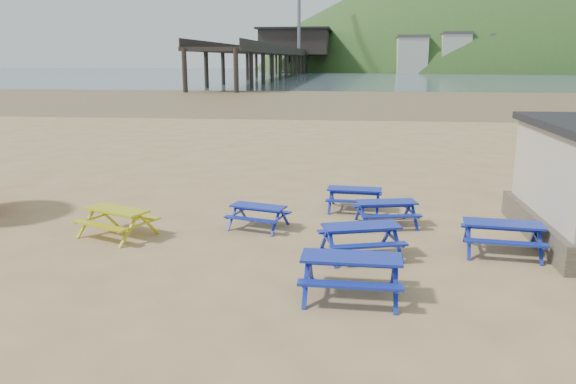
# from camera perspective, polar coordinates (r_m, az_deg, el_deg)

# --- Properties ---
(ground) EXTENTS (400.00, 400.00, 0.00)m
(ground) POSITION_cam_1_polar(r_m,az_deg,el_deg) (14.77, -1.97, -5.09)
(ground) COLOR tan
(ground) RESTS_ON ground
(wet_sand) EXTENTS (400.00, 400.00, 0.00)m
(wet_sand) POSITION_cam_1_polar(r_m,az_deg,el_deg) (69.04, 4.87, 9.46)
(wet_sand) COLOR brown
(wet_sand) RESTS_ON ground
(sea) EXTENTS (400.00, 400.00, 0.00)m
(sea) POSITION_cam_1_polar(r_m,az_deg,el_deg) (183.92, 6.04, 11.86)
(sea) COLOR #4C5F6D
(sea) RESTS_ON ground
(picnic_table_blue_a) EXTENTS (1.83, 1.62, 0.65)m
(picnic_table_blue_a) POSITION_cam_1_polar(r_m,az_deg,el_deg) (15.90, -3.04, -2.52)
(picnic_table_blue_a) COLOR #0E2098
(picnic_table_blue_a) RESTS_ON ground
(picnic_table_blue_b) EXTENTS (1.78, 1.48, 0.71)m
(picnic_table_blue_b) POSITION_cam_1_polar(r_m,az_deg,el_deg) (17.83, 6.77, -0.74)
(picnic_table_blue_b) COLOR #0E2098
(picnic_table_blue_b) RESTS_ON ground
(picnic_table_blue_c) EXTENTS (1.93, 1.68, 0.71)m
(picnic_table_blue_c) POSITION_cam_1_polar(r_m,az_deg,el_deg) (16.36, 9.94, -2.13)
(picnic_table_blue_c) COLOR #0E2098
(picnic_table_blue_c) RESTS_ON ground
(picnic_table_blue_d) EXTENTS (2.20, 1.96, 0.78)m
(picnic_table_blue_d) POSITION_cam_1_polar(r_m,az_deg,el_deg) (13.75, 7.41, -4.90)
(picnic_table_blue_d) COLOR #0E2098
(picnic_table_blue_d) RESTS_ON ground
(picnic_table_blue_e) EXTENTS (2.04, 1.66, 0.84)m
(picnic_table_blue_e) POSITION_cam_1_polar(r_m,az_deg,el_deg) (11.48, 6.42, -8.47)
(picnic_table_blue_e) COLOR #0E2098
(picnic_table_blue_e) RESTS_ON ground
(picnic_table_blue_f) EXTENTS (2.01, 1.69, 0.78)m
(picnic_table_blue_f) POSITION_cam_1_polar(r_m,az_deg,el_deg) (14.79, 20.91, -4.37)
(picnic_table_blue_f) COLOR #0E2098
(picnic_table_blue_f) RESTS_ON ground
(picnic_table_yellow) EXTENTS (2.24, 2.06, 0.76)m
(picnic_table_yellow) POSITION_cam_1_polar(r_m,az_deg,el_deg) (15.82, -16.96, -2.97)
(picnic_table_yellow) COLOR #ACB20A
(picnic_table_yellow) RESTS_ON ground
(pier) EXTENTS (24.00, 220.00, 39.29)m
(pier) POSITION_cam_1_polar(r_m,az_deg,el_deg) (193.13, 0.62, 13.62)
(pier) COLOR black
(pier) RESTS_ON ground
(headland_town) EXTENTS (264.00, 144.00, 108.00)m
(headland_town) POSITION_cam_1_polar(r_m,az_deg,el_deg) (259.31, 26.71, 8.76)
(headland_town) COLOR #2D4C1E
(headland_town) RESTS_ON ground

